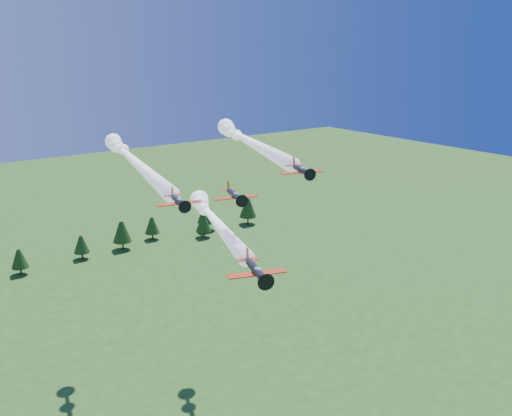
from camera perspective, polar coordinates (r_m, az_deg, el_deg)
plane_lead at (r=101.67m, az=-4.23°, el=-1.14°), size 18.64×43.36×3.70m
plane_left at (r=113.78m, az=-12.28°, el=4.81°), size 17.91×59.19×3.70m
plane_right at (r=114.42m, az=-0.93°, el=6.81°), size 20.71×50.42×3.70m
plane_slot at (r=91.05m, az=-2.14°, el=1.28°), size 7.19×7.99×2.53m
treeline at (r=194.22m, az=-20.86°, el=-3.97°), size 169.31×20.34×11.37m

